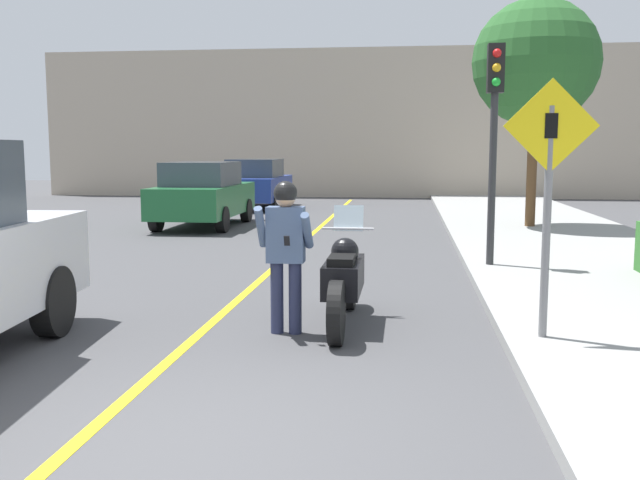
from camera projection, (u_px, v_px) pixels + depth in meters
ground_plane at (163, 446)px, 4.81m from camera, size 80.00×80.00×0.00m
road_center_line at (258, 282)px, 10.79m from camera, size 0.12×36.00×0.01m
building_backdrop at (369, 124)px, 30.03m from camera, size 28.00×1.20×6.17m
motorcycle at (344, 280)px, 8.08m from camera, size 0.62×2.36×1.32m
person_biker at (286, 242)px, 7.64m from camera, size 0.59×0.46×1.66m
crossing_sign at (549, 184)px, 6.93m from camera, size 0.91×0.08×2.54m
traffic_light at (494, 112)px, 11.31m from camera, size 0.26×0.30×3.51m
street_tree at (536, 63)px, 17.00m from camera, size 3.01×3.01×5.44m
parked_car_green at (203, 194)px, 18.45m from camera, size 1.88×4.20×1.68m
parked_car_blue at (256, 183)px, 24.24m from camera, size 1.88×4.20×1.68m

